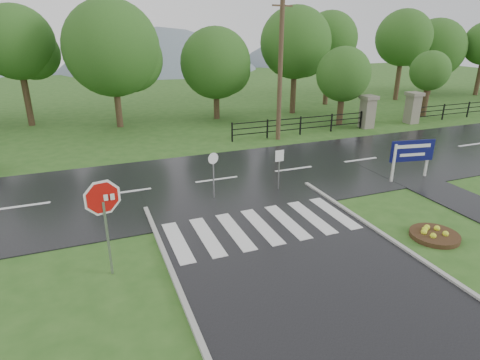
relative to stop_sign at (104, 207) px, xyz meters
name	(u,v)px	position (x,y,z in m)	size (l,w,h in m)	color
ground	(347,317)	(5.13, -4.03, -2.08)	(120.00, 120.00, 0.00)	#2E591D
main_road	(217,180)	(5.13, 5.97, -2.08)	(90.00, 8.00, 0.04)	black
walkway	(464,202)	(13.63, -0.03, -2.08)	(2.20, 11.00, 0.04)	black
crosswalk	(262,226)	(5.13, 0.97, -2.02)	(6.50, 2.80, 0.02)	silver
pillar_west	(368,111)	(18.13, 11.97, -0.90)	(1.00, 1.00, 2.24)	gray
pillar_east	(413,107)	(22.13, 11.97, -0.90)	(1.00, 1.00, 2.24)	gray
fence_west	(301,124)	(12.88, 11.97, -1.36)	(9.58, 0.08, 1.20)	black
hills	(141,157)	(8.62, 60.97, -17.62)	(102.00, 48.00, 48.00)	slate
treeline	(172,119)	(6.13, 19.97, -2.08)	(83.20, 5.20, 10.00)	#25551A
stop_sign	(104,207)	(0.00, 0.00, 0.00)	(1.31, 0.33, 3.02)	#939399
estate_billboard	(412,153)	(13.42, 2.86, -0.79)	(2.11, 0.43, 1.87)	silver
flower_bed	(435,234)	(10.22, -1.79, -1.96)	(1.59, 1.59, 0.32)	#332111
reg_sign_small	(279,161)	(7.24, 3.90, -0.78)	(0.40, 0.06, 1.79)	#939399
reg_sign_round	(213,170)	(4.36, 4.00, -0.80)	(0.45, 0.13, 1.98)	#939399
utility_pole_east	(280,69)	(11.01, 11.47, 2.18)	(1.46, 0.49, 8.38)	#473523
entrance_tree_left	(343,74)	(16.94, 13.47, 1.45)	(3.74, 3.74, 5.43)	#3D2B1C
entrance_tree_right	(430,71)	(24.78, 13.47, 1.38)	(2.97, 2.97, 4.99)	#3D2B1C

